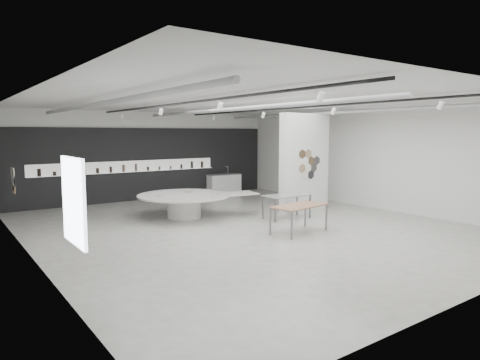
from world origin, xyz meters
TOP-DOWN VIEW (x-y plane):
  - room at (-0.09, -0.00)m, footprint 12.02×14.02m
  - back_wall_display at (-0.08, 6.93)m, footprint 11.80×0.27m
  - partition_column at (3.50, 1.00)m, footprint 2.20×0.38m
  - display_island at (-0.79, 2.30)m, footprint 4.23×3.62m
  - sample_table_wood at (0.77, -1.60)m, footprint 1.82×1.10m
  - sample_table_stone at (1.90, 0.18)m, footprint 1.61×0.88m
  - kitchen_counter at (3.57, 6.51)m, footprint 1.67×0.75m

SIDE VIEW (x-z plane):
  - kitchen_counter at x=3.57m, z-range -0.18..1.10m
  - display_island at x=-0.79m, z-range 0.12..0.93m
  - sample_table_stone at x=1.90m, z-range 0.33..1.13m
  - sample_table_wood at x=0.77m, z-range 0.34..1.15m
  - back_wall_display at x=-0.08m, z-range -0.01..3.09m
  - partition_column at x=3.50m, z-range 0.00..3.60m
  - room at x=-0.09m, z-range 0.16..3.98m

